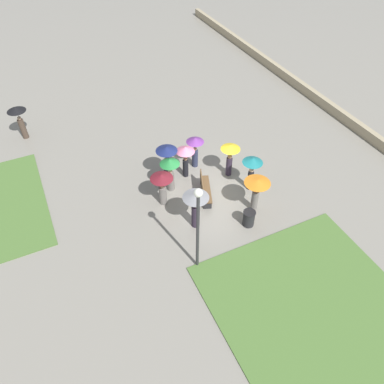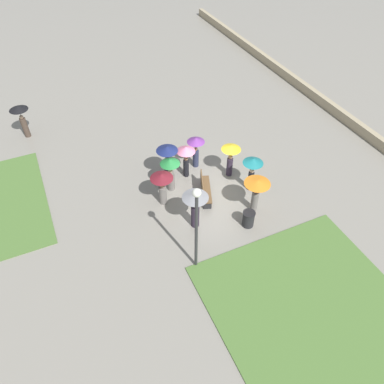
{
  "view_description": "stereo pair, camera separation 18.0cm",
  "coord_description": "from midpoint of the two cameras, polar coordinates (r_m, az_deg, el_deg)",
  "views": [
    {
      "loc": [
        -11.7,
        6.52,
        12.68
      ],
      "look_at": [
        -0.32,
        1.16,
        0.62
      ],
      "focal_mm": 35.0,
      "sensor_mm": 36.0,
      "label": 1
    },
    {
      "loc": [
        -11.77,
        6.35,
        12.68
      ],
      "look_at": [
        -0.32,
        1.16,
        0.62
      ],
      "focal_mm": 35.0,
      "sensor_mm": 36.0,
      "label": 2
    }
  ],
  "objects": [
    {
      "name": "crowd_person_yellow",
      "position": [
        18.54,
        5.54,
        5.83
      ],
      "size": [
        0.97,
        0.97,
        1.84
      ],
      "rotation": [
        0.0,
        0.0,
        1.82
      ],
      "color": "#2D2333",
      "rests_on": "ground_plane"
    },
    {
      "name": "crowd_person_teal",
      "position": [
        17.79,
        8.87,
        4.01
      ],
      "size": [
        0.97,
        0.97,
        1.89
      ],
      "rotation": [
        0.0,
        0.0,
        1.61
      ],
      "color": "black",
      "rests_on": "ground_plane"
    },
    {
      "name": "crowd_person_orange",
      "position": [
        16.77,
        9.53,
        0.74
      ],
      "size": [
        1.18,
        1.18,
        1.84
      ],
      "rotation": [
        0.0,
        0.0,
        1.75
      ],
      "color": "slate",
      "rests_on": "ground_plane"
    },
    {
      "name": "crowd_person_purple",
      "position": [
        19.04,
        0.19,
        7.0
      ],
      "size": [
        0.9,
        0.9,
        1.78
      ],
      "rotation": [
        0.0,
        0.0,
        3.95
      ],
      "color": "#282D47",
      "rests_on": "ground_plane"
    },
    {
      "name": "lamp_post",
      "position": [
        13.36,
        0.51,
        -4.27
      ],
      "size": [
        0.32,
        0.32,
        4.24
      ],
      "color": "#2D2D30",
      "rests_on": "ground_plane"
    },
    {
      "name": "parapet_wall",
      "position": [
        23.77,
        25.05,
        7.98
      ],
      "size": [
        45.0,
        0.35,
        0.6
      ],
      "color": "tan",
      "rests_on": "ground_plane"
    },
    {
      "name": "ground_plane",
      "position": [
        18.44,
        2.54,
        0.31
      ],
      "size": [
        90.0,
        90.0,
        0.0
      ],
      "primitive_type": "plane",
      "color": "gray"
    },
    {
      "name": "trash_bin",
      "position": [
        16.75,
        8.34,
        -3.97
      ],
      "size": [
        0.56,
        0.56,
        0.79
      ],
      "color": "#232326",
      "rests_on": "ground_plane"
    },
    {
      "name": "lone_walker_near_lawn",
      "position": [
        23.16,
        -25.15,
        10.46
      ],
      "size": [
        1.02,
        1.02,
        2.0
      ],
      "rotation": [
        0.0,
        0.0,
        6.08
      ],
      "color": "#47382D",
      "rests_on": "ground_plane"
    },
    {
      "name": "crowd_person_navy",
      "position": [
        18.26,
        -4.12,
        5.28
      ],
      "size": [
        1.06,
        1.06,
        1.97
      ],
      "rotation": [
        0.0,
        0.0,
        2.54
      ],
      "color": "#2D2333",
      "rests_on": "ground_plane"
    },
    {
      "name": "park_bench",
      "position": [
        17.81,
        1.63,
        0.54
      ],
      "size": [
        1.94,
        1.09,
        0.9
      ],
      "rotation": [
        0.0,
        0.0,
        -0.37
      ],
      "color": "brown",
      "rests_on": "ground_plane"
    },
    {
      "name": "lawn_patch_near",
      "position": [
        15.11,
        17.71,
        -16.48
      ],
      "size": [
        7.18,
        7.05,
        0.06
      ],
      "color": "#4C7033",
      "rests_on": "ground_plane"
    },
    {
      "name": "crowd_person_green",
      "position": [
        17.66,
        -3.66,
        3.54
      ],
      "size": [
        0.95,
        0.95,
        1.86
      ],
      "rotation": [
        0.0,
        0.0,
        0.4
      ],
      "color": "slate",
      "rests_on": "ground_plane"
    },
    {
      "name": "crowd_person_maroon",
      "position": [
        16.97,
        -4.9,
        1.41
      ],
      "size": [
        1.06,
        1.06,
        1.77
      ],
      "rotation": [
        0.0,
        0.0,
        1.35
      ],
      "color": "slate",
      "rests_on": "ground_plane"
    },
    {
      "name": "crowd_person_grey",
      "position": [
        15.83,
        0.25,
        -1.76
      ],
      "size": [
        1.14,
        1.14,
        1.94
      ],
      "rotation": [
        0.0,
        0.0,
        3.88
      ],
      "color": "#2D2333",
      "rests_on": "ground_plane"
    },
    {
      "name": "crowd_person_pink",
      "position": [
        18.36,
        -1.3,
        5.74
      ],
      "size": [
        0.93,
        0.93,
        1.81
      ],
      "rotation": [
        0.0,
        0.0,
        4.95
      ],
      "color": "black",
      "rests_on": "ground_plane"
    }
  ]
}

